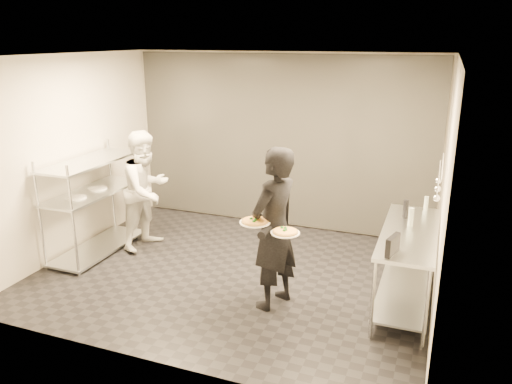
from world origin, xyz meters
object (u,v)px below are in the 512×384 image
at_px(pass_rack, 94,201).
at_px(salad_plate, 279,188).
at_px(bottle_green, 411,217).
at_px(waiter, 274,229).
at_px(pizza_plate_near, 255,221).
at_px(bottle_dark, 406,209).
at_px(chef, 146,190).
at_px(pos_monitor, 393,245).
at_px(bottle_clear, 426,203).
at_px(pizza_plate_far, 285,232).
at_px(prep_counter, 407,255).

height_order(pass_rack, salad_plate, pass_rack).
bearing_deg(bottle_green, waiter, -153.58).
xyz_separation_m(pizza_plate_near, bottle_dark, (1.51, 1.14, -0.04)).
height_order(pass_rack, bottle_dark, pass_rack).
relative_size(chef, pos_monitor, 6.45).
relative_size(chef, bottle_clear, 9.79).
bearing_deg(pizza_plate_near, pos_monitor, -0.03).
xyz_separation_m(pass_rack, pizza_plate_near, (2.73, -0.72, 0.30)).
distance_m(chef, bottle_dark, 3.64).
bearing_deg(pizza_plate_far, bottle_green, 38.29).
bearing_deg(prep_counter, pizza_plate_far, -146.81).
bearing_deg(bottle_clear, bottle_dark, -119.68).
distance_m(prep_counter, chef, 3.76).
relative_size(prep_counter, bottle_clear, 10.08).
bearing_deg(chef, waiter, -102.25).
bearing_deg(pizza_plate_near, salad_plate, 75.54).
bearing_deg(pos_monitor, pizza_plate_far, -160.91).
distance_m(pizza_plate_near, pizza_plate_far, 0.39).
height_order(waiter, bottle_clear, waiter).
bearing_deg(bottle_dark, waiter, -144.26).
height_order(bottle_green, bottle_clear, bottle_green).
relative_size(waiter, pizza_plate_far, 6.10).
bearing_deg(waiter, bottle_green, 135.99).
bearing_deg(waiter, bottle_clear, 150.42).
bearing_deg(pizza_plate_far, chef, 153.91).
xyz_separation_m(prep_counter, waiter, (-1.43, -0.55, 0.32)).
relative_size(prep_counter, pos_monitor, 6.64).
height_order(chef, pizza_plate_far, chef).
relative_size(prep_counter, bottle_green, 8.25).
relative_size(pass_rack, waiter, 0.85).
bearing_deg(pass_rack, chef, 35.74).
height_order(pizza_plate_near, salad_plate, salad_plate).
distance_m(chef, pos_monitor, 3.79).
bearing_deg(pass_rack, pizza_plate_near, -14.69).
relative_size(bottle_clear, bottle_dark, 0.80).
relative_size(pass_rack, bottle_dark, 7.14).
height_order(chef, salad_plate, chef).
bearing_deg(pizza_plate_far, waiter, 129.79).
bearing_deg(bottle_clear, waiter, -139.16).
relative_size(pizza_plate_near, bottle_clear, 1.91).
bearing_deg(bottle_green, bottle_dark, 107.03).
distance_m(salad_plate, bottle_green, 1.55).
xyz_separation_m(prep_counter, bottle_green, (-0.01, 0.16, 0.40)).
xyz_separation_m(pass_rack, waiter, (2.90, -0.55, 0.18)).
relative_size(pizza_plate_near, salad_plate, 1.32).
bearing_deg(bottle_clear, bottle_green, -102.20).
relative_size(waiter, salad_plate, 7.33).
bearing_deg(waiter, pass_rack, -81.08).
height_order(bottle_green, bottle_dark, bottle_dark).
distance_m(pizza_plate_far, bottle_green, 1.54).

